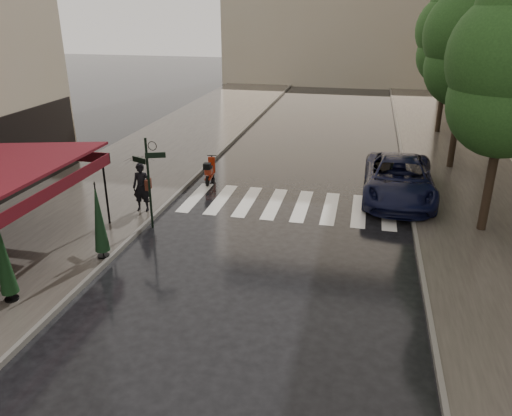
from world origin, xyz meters
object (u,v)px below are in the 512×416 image
at_px(pedestrian_with_umbrella, 140,166).
at_px(parasol_front, 2,254).
at_px(parasol_back, 99,218).
at_px(parked_car, 399,179).
at_px(scooter, 210,171).

bearing_deg(pedestrian_with_umbrella, parasol_front, -101.22).
height_order(pedestrian_with_umbrella, parasol_front, pedestrian_with_umbrella).
bearing_deg(parasol_back, parasol_front, -113.10).
distance_m(parked_car, parasol_back, 11.24).
distance_m(pedestrian_with_umbrella, parked_car, 9.73).
relative_size(scooter, parked_car, 0.28).
xyz_separation_m(scooter, parasol_back, (-0.96, -7.37, 0.88)).
height_order(scooter, parasol_back, parasol_back).
height_order(parked_car, parasol_front, parasol_front).
distance_m(pedestrian_with_umbrella, parasol_back, 3.63).
xyz_separation_m(pedestrian_with_umbrella, scooter, (1.31, 3.79, -1.31)).
distance_m(scooter, parasol_back, 7.49).
bearing_deg(pedestrian_with_umbrella, parasol_back, -88.62).
relative_size(parked_car, parasol_back, 2.45).
bearing_deg(pedestrian_with_umbrella, parked_car, 17.51).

